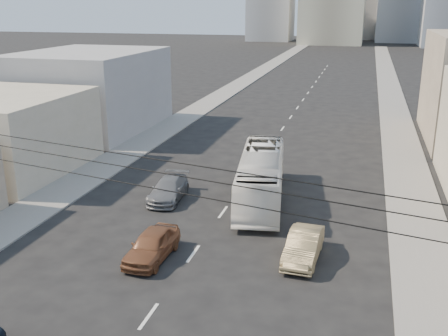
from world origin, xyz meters
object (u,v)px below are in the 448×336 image
at_px(sedan_grey, 168,189).
at_px(sedan_tan, 303,246).
at_px(city_bus, 261,177).
at_px(sedan_brown, 152,245).

bearing_deg(sedan_grey, sedan_tan, -37.43).
height_order(city_bus, sedan_grey, city_bus).
relative_size(sedan_brown, sedan_tan, 0.98).
bearing_deg(sedan_brown, sedan_grey, 106.66).
xyz_separation_m(city_bus, sedan_grey, (-6.01, -1.52, -0.94)).
height_order(sedan_brown, sedan_tan, sedan_brown).
relative_size(city_bus, sedan_tan, 2.62).
bearing_deg(city_bus, sedan_tan, -72.41).
distance_m(sedan_brown, sedan_tan, 7.79).
xyz_separation_m(city_bus, sedan_tan, (3.80, -7.87, -0.90)).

